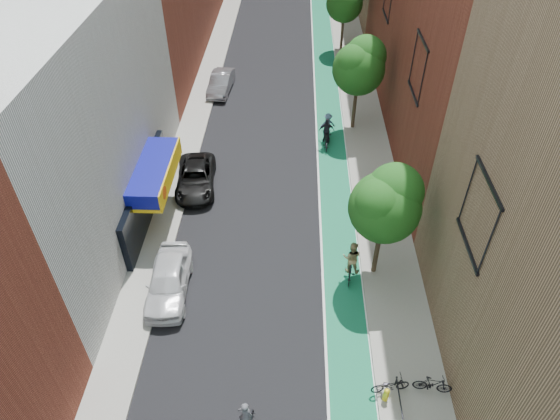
# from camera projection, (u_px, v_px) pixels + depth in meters

# --- Properties ---
(bike_lane) EXTENTS (2.00, 68.00, 0.01)m
(bike_lane) POSITION_uv_depth(u_px,v_px,m) (329.00, 114.00, 37.80)
(bike_lane) COLOR #136C42
(bike_lane) RESTS_ON ground
(sidewalk_left) EXTENTS (2.00, 68.00, 0.15)m
(sidewalk_left) POSITION_uv_depth(u_px,v_px,m) (198.00, 111.00, 38.00)
(sidewalk_left) COLOR gray
(sidewalk_left) RESTS_ON ground
(sidewalk_right) EXTENTS (3.00, 68.00, 0.15)m
(sidewalk_right) POSITION_uv_depth(u_px,v_px,m) (362.00, 114.00, 37.69)
(sidewalk_right) COLOR gray
(sidewalk_right) RESTS_ON ground
(building_left_white) EXTENTS (8.00, 20.00, 12.00)m
(building_left_white) POSITION_uv_depth(u_px,v_px,m) (49.00, 125.00, 25.17)
(building_left_white) COLOR silver
(building_left_white) RESTS_ON ground
(tree_near) EXTENTS (3.40, 3.36, 6.42)m
(tree_near) POSITION_uv_depth(u_px,v_px,m) (386.00, 203.00, 22.62)
(tree_near) COLOR #332619
(tree_near) RESTS_ON ground
(tree_mid) EXTENTS (3.55, 3.53, 6.74)m
(tree_mid) POSITION_uv_depth(u_px,v_px,m) (360.00, 65.00, 33.07)
(tree_mid) COLOR #332619
(tree_mid) RESTS_ON ground
(tree_far) EXTENTS (3.30, 3.25, 6.21)m
(tree_far) POSITION_uv_depth(u_px,v_px,m) (345.00, 0.00, 43.92)
(tree_far) COLOR #332619
(tree_far) RESTS_ON ground
(parked_car_white) EXTENTS (2.13, 4.84, 1.62)m
(parked_car_white) POSITION_uv_depth(u_px,v_px,m) (168.00, 280.00, 24.17)
(parked_car_white) COLOR silver
(parked_car_white) RESTS_ON ground
(parked_car_black) EXTENTS (2.76, 5.14, 1.37)m
(parked_car_black) POSITION_uv_depth(u_px,v_px,m) (196.00, 178.00, 30.60)
(parked_car_black) COLOR black
(parked_car_black) RESTS_ON ground
(parked_car_silver) EXTENTS (1.91, 4.56, 1.47)m
(parked_car_silver) POSITION_uv_depth(u_px,v_px,m) (221.00, 83.00, 40.14)
(parked_car_silver) COLOR gray
(parked_car_silver) RESTS_ON ground
(cyclist_lane_near) EXTENTS (1.03, 1.90, 2.24)m
(cyclist_lane_near) POSITION_uv_depth(u_px,v_px,m) (351.00, 263.00, 24.84)
(cyclist_lane_near) COLOR black
(cyclist_lane_near) RESTS_ON ground
(cyclist_lane_mid) EXTENTS (1.04, 1.85, 2.12)m
(cyclist_lane_mid) POSITION_uv_depth(u_px,v_px,m) (326.00, 136.00, 33.98)
(cyclist_lane_mid) COLOR black
(cyclist_lane_mid) RESTS_ON ground
(cyclist_lane_far) EXTENTS (1.07, 1.91, 1.93)m
(cyclist_lane_far) POSITION_uv_depth(u_px,v_px,m) (328.00, 128.00, 34.72)
(cyclist_lane_far) COLOR black
(cyclist_lane_far) RESTS_ON ground
(parked_bike_near) EXTENTS (1.70, 0.86, 0.85)m
(parked_bike_near) POSITION_uv_depth(u_px,v_px,m) (390.00, 385.00, 20.24)
(parked_bike_near) COLOR black
(parked_bike_near) RESTS_ON sidewalk_right
(parked_bike_mid) EXTENTS (1.63, 0.65, 0.95)m
(parked_bike_mid) POSITION_uv_depth(u_px,v_px,m) (433.00, 384.00, 20.20)
(parked_bike_mid) COLOR black
(parked_bike_mid) RESTS_ON sidewalk_right
(fire_hydrant) EXTENTS (0.25, 0.25, 0.71)m
(fire_hydrant) POSITION_uv_depth(u_px,v_px,m) (386.00, 394.00, 19.98)
(fire_hydrant) COLOR yellow
(fire_hydrant) RESTS_ON sidewalk_right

